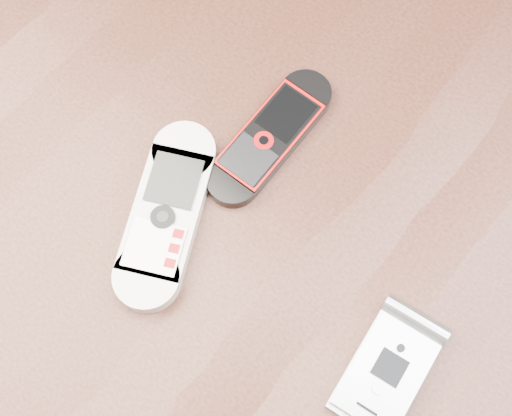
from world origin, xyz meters
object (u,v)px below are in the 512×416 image
at_px(nokia_black_red, 270,137).
at_px(motorola_razr, 387,372).
at_px(table, 252,245).
at_px(nokia_white, 166,214).

relative_size(nokia_black_red, motorola_razr, 1.41).
xyz_separation_m(table, nokia_black_red, (-0.03, 0.06, 0.11)).
relative_size(nokia_white, motorola_razr, 1.58).
bearing_deg(nokia_black_red, motorola_razr, -28.44).
distance_m(nokia_white, motorola_razr, 0.22).
distance_m(nokia_black_red, motorola_razr, 0.22).
bearing_deg(nokia_black_red, table, -66.45).
relative_size(table, motorola_razr, 11.32).
height_order(table, nokia_white, nokia_white).
bearing_deg(motorola_razr, nokia_white, 175.94).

